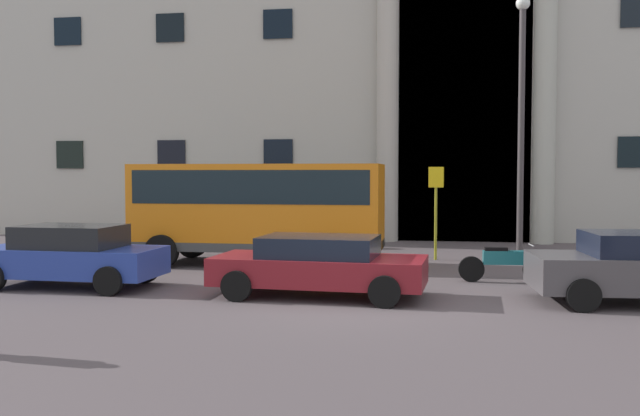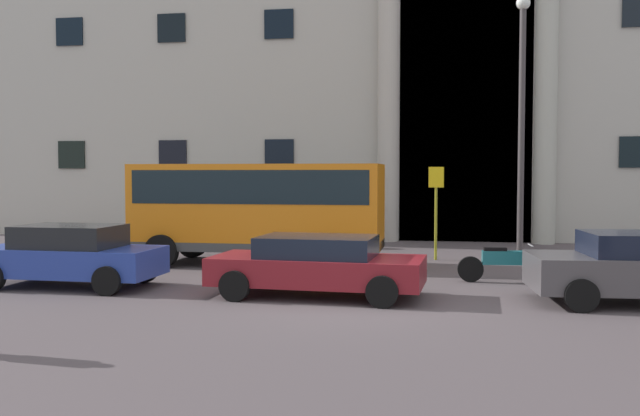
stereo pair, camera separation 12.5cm
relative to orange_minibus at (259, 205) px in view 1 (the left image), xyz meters
The scene contains 11 objects.
ground_plane 6.60m from the orange_minibus, 59.66° to the right, with size 80.00×64.00×0.12m, color #51474A.
office_building_facade 13.71m from the orange_minibus, 74.91° to the left, with size 43.39×9.65×15.04m.
orange_minibus is the anchor object (origin of this frame).
bus_stop_sign 5.20m from the orange_minibus, 20.46° to the left, with size 0.44×0.08×2.73m.
hedge_planter_east 6.82m from the orange_minibus, 128.77° to the left, with size 1.71×0.98×1.63m.
hedge_planter_far_west 4.94m from the orange_minibus, 79.67° to the left, with size 2.03×0.81×1.37m.
parked_sedan_far 5.58m from the orange_minibus, 125.61° to the right, with size 4.06×2.02×1.39m.
parked_compact_extra 5.46m from the orange_minibus, 62.64° to the right, with size 4.45×2.23×1.25m.
motorcycle_far_end 6.86m from the orange_minibus, 19.29° to the right, with size 2.09×0.55×0.89m.
motorcycle_near_kerb 5.43m from the orange_minibus, 153.16° to the right, with size 2.04×0.64×0.89m.
lamppost_plaza_centre 8.06m from the orange_minibus, 15.50° to the left, with size 0.40×0.40×7.63m.
Camera 1 is at (1.51, -13.25, 2.54)m, focal length 38.83 mm.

